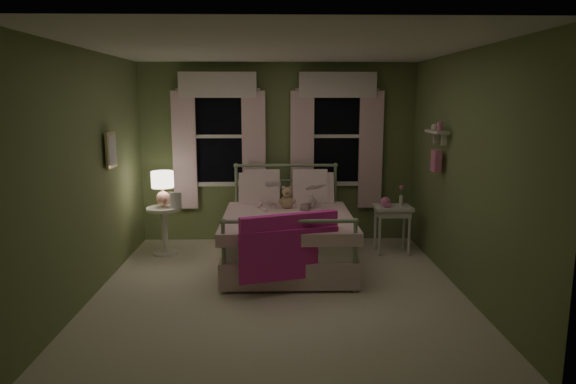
{
  "coord_description": "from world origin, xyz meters",
  "views": [
    {
      "loc": [
        -0.03,
        -5.4,
        2.09
      ],
      "look_at": [
        0.11,
        0.57,
        1.0
      ],
      "focal_mm": 32.0,
      "sensor_mm": 36.0,
      "label": 1
    }
  ],
  "objects_px": {
    "child_left": "(266,185)",
    "nightstand_right": "(393,213)",
    "teddy_bear": "(287,199)",
    "nightstand_left": "(164,224)",
    "child_right": "(308,188)",
    "bed": "(287,235)",
    "table_lamp": "(163,185)"
  },
  "relations": [
    {
      "from": "bed",
      "to": "teddy_bear",
      "type": "bearing_deg",
      "value": 90.0
    },
    {
      "from": "nightstand_left",
      "to": "table_lamp",
      "type": "relative_size",
      "value": 1.39
    },
    {
      "from": "nightstand_left",
      "to": "nightstand_right",
      "type": "height_order",
      "value": "same"
    },
    {
      "from": "nightstand_left",
      "to": "nightstand_right",
      "type": "xyz_separation_m",
      "value": [
        3.1,
        -0.01,
        0.13
      ]
    },
    {
      "from": "child_right",
      "to": "child_left",
      "type": "bearing_deg",
      "value": 14.37
    },
    {
      "from": "nightstand_left",
      "to": "nightstand_right",
      "type": "bearing_deg",
      "value": -0.11
    },
    {
      "from": "child_left",
      "to": "nightstand_right",
      "type": "relative_size",
      "value": 1.19
    },
    {
      "from": "child_left",
      "to": "nightstand_right",
      "type": "height_order",
      "value": "child_left"
    },
    {
      "from": "child_right",
      "to": "teddy_bear",
      "type": "xyz_separation_m",
      "value": [
        -0.28,
        -0.16,
        -0.12
      ]
    },
    {
      "from": "bed",
      "to": "child_right",
      "type": "height_order",
      "value": "child_right"
    },
    {
      "from": "teddy_bear",
      "to": "table_lamp",
      "type": "bearing_deg",
      "value": 173.21
    },
    {
      "from": "child_right",
      "to": "nightstand_right",
      "type": "bearing_deg",
      "value": -164.04
    },
    {
      "from": "bed",
      "to": "child_left",
      "type": "height_order",
      "value": "child_left"
    },
    {
      "from": "child_right",
      "to": "table_lamp",
      "type": "height_order",
      "value": "child_right"
    },
    {
      "from": "child_left",
      "to": "teddy_bear",
      "type": "xyz_separation_m",
      "value": [
        0.28,
        -0.16,
        -0.16
      ]
    },
    {
      "from": "teddy_bear",
      "to": "nightstand_left",
      "type": "distance_m",
      "value": 1.71
    },
    {
      "from": "teddy_bear",
      "to": "table_lamp",
      "type": "height_order",
      "value": "table_lamp"
    },
    {
      "from": "child_right",
      "to": "bed",
      "type": "bearing_deg",
      "value": 70.77
    },
    {
      "from": "bed",
      "to": "table_lamp",
      "type": "xyz_separation_m",
      "value": [
        -1.65,
        0.46,
        0.57
      ]
    },
    {
      "from": "bed",
      "to": "table_lamp",
      "type": "distance_m",
      "value": 1.81
    },
    {
      "from": "bed",
      "to": "teddy_bear",
      "type": "relative_size",
      "value": 6.6
    },
    {
      "from": "nightstand_left",
      "to": "teddy_bear",
      "type": "bearing_deg",
      "value": -6.79
    },
    {
      "from": "child_right",
      "to": "table_lamp",
      "type": "xyz_separation_m",
      "value": [
        -1.93,
        0.04,
        0.04
      ]
    },
    {
      "from": "child_left",
      "to": "child_right",
      "type": "distance_m",
      "value": 0.56
    },
    {
      "from": "teddy_bear",
      "to": "nightstand_right",
      "type": "relative_size",
      "value": 0.48
    },
    {
      "from": "teddy_bear",
      "to": "child_right",
      "type": "bearing_deg",
      "value": 29.5
    },
    {
      "from": "bed",
      "to": "nightstand_left",
      "type": "xyz_separation_m",
      "value": [
        -1.65,
        0.46,
        0.03
      ]
    },
    {
      "from": "child_left",
      "to": "table_lamp",
      "type": "relative_size",
      "value": 1.64
    },
    {
      "from": "bed",
      "to": "child_right",
      "type": "relative_size",
      "value": 2.95
    },
    {
      "from": "child_right",
      "to": "nightstand_left",
      "type": "relative_size",
      "value": 1.06
    },
    {
      "from": "child_left",
      "to": "bed",
      "type": "bearing_deg",
      "value": 121.78
    },
    {
      "from": "nightstand_left",
      "to": "nightstand_right",
      "type": "relative_size",
      "value": 1.02
    }
  ]
}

